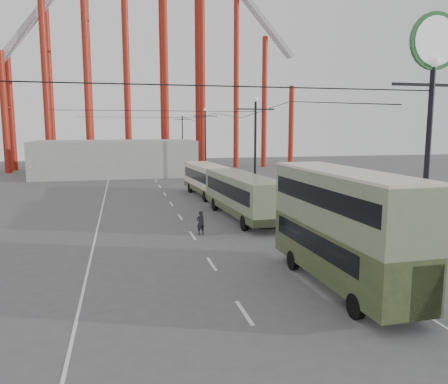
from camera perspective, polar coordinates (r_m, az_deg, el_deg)
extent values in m
plane|color=#4D4D4F|center=(18.83, 3.96, -12.77)|extent=(160.00, 160.00, 0.00)
cube|color=silver|center=(36.65, -6.37, -2.33)|extent=(0.15, 82.00, 0.01)
cube|color=silver|center=(38.87, 2.86, -1.67)|extent=(0.12, 120.00, 0.01)
cube|color=silver|center=(37.42, -15.72, -2.37)|extent=(0.12, 120.00, 0.01)
cylinder|color=black|center=(17.67, 24.78, 0.16)|extent=(0.20, 0.20, 9.00)
cylinder|color=black|center=(18.71, 23.96, -12.84)|extent=(0.44, 0.44, 0.50)
cube|color=black|center=(17.59, 25.55, 12.50)|extent=(3.20, 0.10, 0.10)
sphere|color=white|center=(17.67, 25.72, 15.08)|extent=(0.44, 0.44, 0.44)
cylinder|color=#205D27|center=(17.78, 25.87, 17.32)|extent=(2.00, 0.12, 2.00)
cylinder|color=white|center=(17.78, 25.87, 17.32)|extent=(1.70, 0.16, 1.70)
cylinder|color=black|center=(36.49, 4.09, 4.77)|extent=(0.20, 0.20, 9.00)
cylinder|color=black|center=(37.00, 4.02, -1.81)|extent=(0.44, 0.44, 0.50)
cube|color=black|center=(36.44, 4.15, 10.75)|extent=(3.20, 0.10, 0.10)
sphere|color=white|center=(36.49, 4.17, 12.00)|extent=(0.44, 0.44, 0.44)
cylinder|color=black|center=(57.83, -2.44, 6.12)|extent=(0.20, 0.20, 9.00)
cylinder|color=black|center=(58.16, -2.41, 1.93)|extent=(0.44, 0.44, 0.50)
cube|color=black|center=(57.81, -2.46, 9.89)|extent=(3.20, 0.10, 0.10)
sphere|color=white|center=(57.83, -2.47, 10.68)|extent=(0.44, 0.44, 0.44)
cylinder|color=black|center=(79.54, -5.44, 6.71)|extent=(0.20, 0.20, 9.00)
cylinder|color=black|center=(79.77, -5.40, 3.66)|extent=(0.44, 0.44, 0.50)
cube|color=black|center=(79.52, -5.48, 9.45)|extent=(3.20, 0.10, 0.10)
sphere|color=white|center=(79.54, -5.49, 10.02)|extent=(0.44, 0.44, 0.44)
cylinder|color=maroon|center=(73.72, -26.75, 9.23)|extent=(1.00, 1.00, 18.00)
cylinder|color=maroon|center=(77.62, -26.07, 9.19)|extent=(1.00, 1.00, 18.00)
cylinder|color=maroon|center=(72.87, -22.28, 13.07)|extent=(1.00, 1.00, 27.00)
cylinder|color=maroon|center=(76.81, -21.81, 12.82)|extent=(1.00, 1.00, 27.00)
cylinder|color=maroon|center=(72.78, -17.61, 16.88)|extent=(1.00, 1.00, 36.00)
cylinder|color=maroon|center=(76.73, -17.38, 16.43)|extent=(1.00, 1.00, 36.00)
cylinder|color=maroon|center=(73.47, -12.79, 20.55)|extent=(1.00, 1.00, 45.00)
cylinder|color=maroon|center=(77.38, -12.82, 19.91)|extent=(1.00, 1.00, 45.00)
cylinder|color=maroon|center=(74.64, -7.87, 23.24)|extent=(1.00, 1.00, 52.00)
cylinder|color=maroon|center=(78.49, -8.17, 22.48)|extent=(1.00, 1.00, 52.00)
cylinder|color=maroon|center=(79.65, -3.51, 23.45)|extent=(1.00, 1.00, 55.00)
cylinder|color=maroon|center=(75.71, 1.61, 14.62)|extent=(0.90, 0.90, 30.00)
cylinder|color=maroon|center=(76.81, 5.28, 11.51)|extent=(0.90, 0.90, 22.00)
cylinder|color=maroon|center=(78.42, 8.75, 8.46)|extent=(0.90, 0.90, 14.00)
cube|color=#B4B4B9|center=(78.60, 5.42, 21.01)|extent=(9.89, 2.00, 10.87)
cube|color=gray|center=(63.91, -13.93, 4.30)|extent=(22.00, 10.00, 5.00)
cube|color=#2E3B1F|center=(19.41, 15.07, -7.58)|extent=(2.53, 9.44, 2.07)
cube|color=black|center=(19.30, 15.12, -6.37)|extent=(2.53, 7.56, 0.85)
cube|color=#647555|center=(19.12, 15.21, -4.19)|extent=(2.55, 9.44, 0.28)
cube|color=#647555|center=(18.91, 15.34, -0.71)|extent=(2.53, 9.44, 2.07)
cube|color=black|center=(18.90, 15.35, -0.43)|extent=(2.55, 8.88, 0.80)
cube|color=beige|center=(18.77, 15.47, 2.58)|extent=(2.55, 9.44, 0.11)
cylinder|color=black|center=(21.51, 8.99, -8.81)|extent=(0.28, 0.94, 0.94)
cylinder|color=black|center=(22.41, 14.04, -8.25)|extent=(0.28, 0.94, 0.94)
cylinder|color=black|center=(16.80, 16.83, -14.10)|extent=(0.28, 0.94, 0.94)
cylinder|color=black|center=(17.93, 22.81, -12.94)|extent=(0.28, 0.94, 0.94)
cube|color=#647555|center=(32.82, 2.42, -0.28)|extent=(3.35, 11.74, 2.53)
cube|color=black|center=(32.76, 2.42, 0.45)|extent=(3.31, 10.48, 1.00)
cube|color=#2E3B1F|center=(32.98, 2.41, -2.00)|extent=(3.38, 11.74, 0.53)
cube|color=#647555|center=(32.64, 2.43, 2.06)|extent=(3.37, 11.74, 0.17)
cylinder|color=black|center=(35.76, -1.12, -1.70)|extent=(0.36, 1.07, 1.05)
cylinder|color=black|center=(36.46, 2.48, -1.51)|extent=(0.36, 1.07, 1.05)
cylinder|color=black|center=(29.24, 2.58, -3.99)|extent=(0.36, 1.07, 1.05)
cylinder|color=black|center=(30.10, 6.87, -3.68)|extent=(0.36, 1.07, 1.05)
cube|color=beige|center=(43.53, -2.15, 1.75)|extent=(3.33, 10.24, 2.42)
cube|color=black|center=(43.49, -2.16, 2.28)|extent=(3.27, 9.04, 0.96)
cube|color=#2E3B1F|center=(43.65, -2.15, 0.51)|extent=(3.36, 10.24, 0.50)
cube|color=beige|center=(43.40, -2.16, 3.44)|extent=(3.35, 10.24, 0.16)
cylinder|color=black|center=(45.92, -4.40, 0.50)|extent=(0.36, 1.03, 1.01)
cylinder|color=black|center=(46.50, -1.67, 0.62)|extent=(0.36, 1.03, 1.01)
cylinder|color=black|center=(40.52, -2.53, -0.54)|extent=(0.36, 1.03, 1.01)
cylinder|color=black|center=(41.17, 0.52, -0.39)|extent=(0.36, 1.03, 1.01)
imported|color=black|center=(28.01, -3.09, -4.03)|extent=(0.65, 0.53, 1.55)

